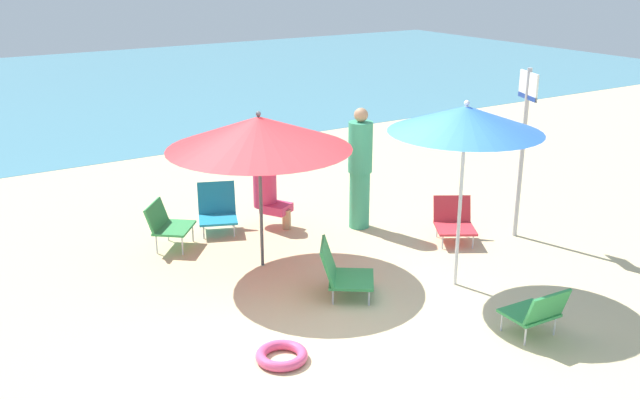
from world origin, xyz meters
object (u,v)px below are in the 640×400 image
at_px(umbrella_blue, 466,119).
at_px(beach_chair_b, 341,271).
at_px(umbrella_red, 259,133).
at_px(swim_ring, 282,355).
at_px(beach_chair_d, 217,209).
at_px(beach_chair_e, 537,311).
at_px(beach_chair_a, 167,223).
at_px(beach_chair_c, 454,220).
at_px(person_b, 360,169).
at_px(person_a, 268,191).
at_px(warning_sign, 524,130).

height_order(umbrella_blue, beach_chair_b, umbrella_blue).
bearing_deg(umbrella_red, swim_ring, -113.27).
relative_size(beach_chair_b, beach_chair_d, 1.08).
xyz_separation_m(umbrella_red, beach_chair_e, (1.46, -2.98, -1.36)).
height_order(beach_chair_b, swim_ring, beach_chair_b).
height_order(umbrella_red, beach_chair_d, umbrella_red).
relative_size(beach_chair_a, swim_ring, 1.52).
xyz_separation_m(beach_chair_a, beach_chair_e, (2.22, -4.13, -0.04)).
height_order(beach_chair_a, beach_chair_c, beach_chair_a).
relative_size(person_b, swim_ring, 3.41).
bearing_deg(beach_chair_c, person_a, -103.15).
xyz_separation_m(beach_chair_a, swim_ring, (-0.10, -3.17, -0.28)).
height_order(umbrella_red, umbrella_blue, umbrella_blue).
distance_m(umbrella_red, beach_chair_a, 1.91).
bearing_deg(beach_chair_a, person_b, 23.53).
bearing_deg(swim_ring, beach_chair_a, 88.13).
bearing_deg(umbrella_red, warning_sign, -15.86).
distance_m(beach_chair_a, warning_sign, 4.74).
distance_m(beach_chair_d, swim_ring, 3.55).
bearing_deg(beach_chair_e, umbrella_blue, -4.25).
height_order(beach_chair_d, swim_ring, beach_chair_d).
distance_m(beach_chair_b, person_a, 2.39).
relative_size(person_a, swim_ring, 2.01).
relative_size(beach_chair_c, beach_chair_e, 1.40).
xyz_separation_m(beach_chair_d, swim_ring, (-0.92, -3.42, -0.25)).
distance_m(umbrella_blue, beach_chair_c, 2.16).
height_order(umbrella_blue, swim_ring, umbrella_blue).
bearing_deg(beach_chair_a, beach_chair_c, 11.08).
xyz_separation_m(beach_chair_a, beach_chair_b, (1.11, -2.35, -0.04)).
bearing_deg(person_b, person_a, -36.36).
bearing_deg(beach_chair_d, person_b, 82.63).
bearing_deg(warning_sign, beach_chair_a, 174.91).
bearing_deg(beach_chair_e, beach_chair_a, 30.94).
bearing_deg(beach_chair_a, person_a, 39.50).
bearing_deg(warning_sign, beach_chair_e, -110.69).
xyz_separation_m(beach_chair_a, warning_sign, (4.10, -2.10, 1.12)).
height_order(beach_chair_c, beach_chair_e, beach_chair_c).
distance_m(beach_chair_c, person_b, 1.43).
distance_m(umbrella_red, umbrella_blue, 2.33).
bearing_deg(beach_chair_e, beach_chair_b, 34.58).
bearing_deg(beach_chair_b, umbrella_blue, 15.69).
relative_size(umbrella_blue, beach_chair_c, 2.80).
distance_m(umbrella_blue, swim_ring, 3.14).
height_order(beach_chair_b, beach_chair_e, beach_chair_b).
relative_size(umbrella_blue, beach_chair_b, 2.70).
xyz_separation_m(umbrella_red, beach_chair_d, (0.05, 1.40, -1.36)).
distance_m(umbrella_red, person_b, 1.98).
relative_size(beach_chair_b, person_a, 0.80).
xyz_separation_m(umbrella_blue, beach_chair_d, (-1.57, 3.05, -1.63)).
relative_size(beach_chair_b, beach_chair_e, 1.45).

